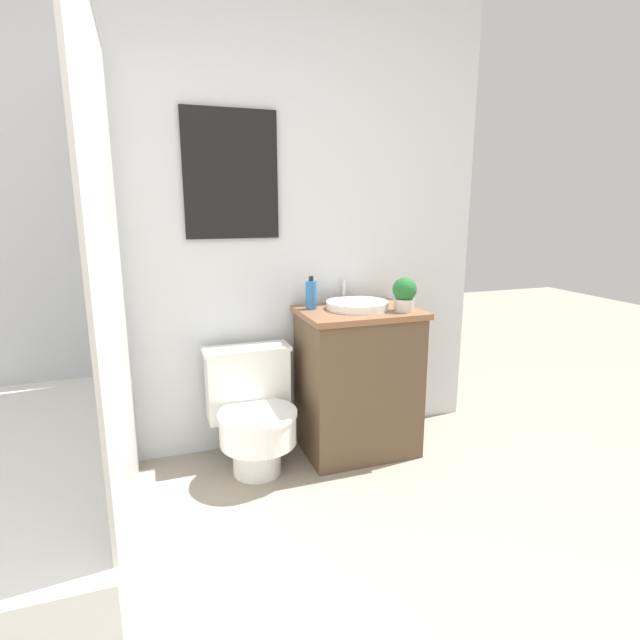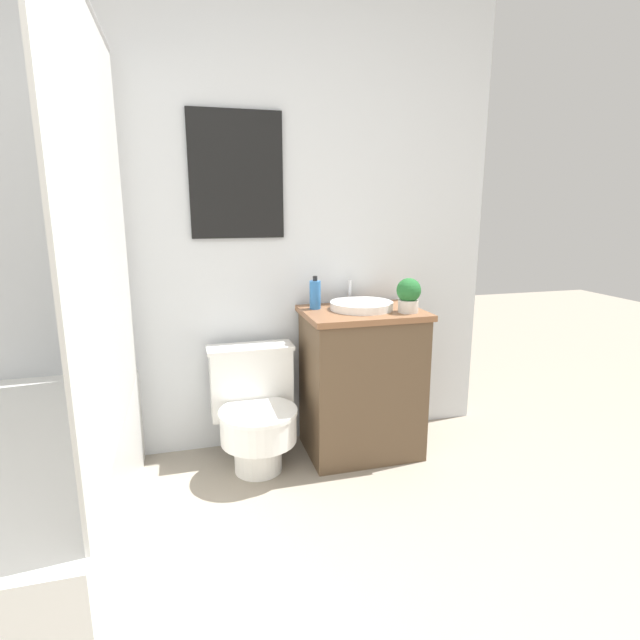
# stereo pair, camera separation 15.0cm
# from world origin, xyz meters

# --- Properties ---
(wall_back) EXTENTS (3.14, 0.07, 2.50)m
(wall_back) POSITION_xyz_m (0.00, 2.15, 1.25)
(wall_back) COLOR silver
(wall_back) RESTS_ON ground_plane
(shower_area) EXTENTS (0.70, 1.52, 1.98)m
(shower_area) POSITION_xyz_m (-0.70, 1.36, 0.29)
(shower_area) COLOR white
(shower_area) RESTS_ON ground_plane
(toilet) EXTENTS (0.44, 0.50, 0.60)m
(toilet) POSITION_xyz_m (0.19, 1.87, 0.30)
(toilet) COLOR white
(toilet) RESTS_ON ground_plane
(vanity) EXTENTS (0.61, 0.46, 0.78)m
(vanity) POSITION_xyz_m (0.76, 1.88, 0.39)
(vanity) COLOR brown
(vanity) RESTS_ON ground_plane
(sink) EXTENTS (0.33, 0.36, 0.13)m
(sink) POSITION_xyz_m (0.76, 1.90, 0.80)
(sink) COLOR white
(sink) RESTS_ON vanity
(soap_bottle) EXTENTS (0.06, 0.06, 0.17)m
(soap_bottle) POSITION_xyz_m (0.53, 1.97, 0.86)
(soap_bottle) COLOR #2D6BB2
(soap_bottle) RESTS_ON vanity
(potted_plant) EXTENTS (0.12, 0.12, 0.17)m
(potted_plant) POSITION_xyz_m (0.96, 1.76, 0.87)
(potted_plant) COLOR beige
(potted_plant) RESTS_ON vanity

